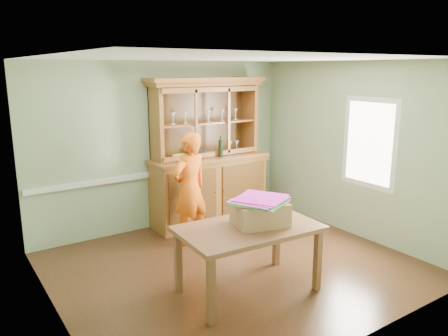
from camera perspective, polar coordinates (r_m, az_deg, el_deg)
floor at (r=5.99m, az=1.39°, el=-12.68°), size 4.50×4.50×0.00m
ceiling at (r=5.40m, az=1.55°, el=14.12°), size 4.50×4.50×0.00m
wall_back at (r=7.23m, az=-7.78°, el=2.95°), size 4.50×0.00×4.50m
wall_left at (r=4.65m, az=-21.80°, el=-3.45°), size 0.00×4.00×4.00m
wall_right at (r=7.06m, az=16.52°, el=2.29°), size 0.00×4.00×4.00m
wall_front at (r=4.14m, az=17.81°, el=-5.12°), size 4.50×0.00×4.50m
chair_rail at (r=7.30m, az=-7.58°, el=-0.56°), size 4.41×0.05×0.08m
framed_map at (r=4.89m, az=-22.53°, el=-0.31°), size 0.03×0.60×0.46m
window_panel at (r=6.84m, az=18.42°, el=3.11°), size 0.03×0.96×1.36m
china_hutch at (r=7.41m, az=-2.08°, el=-0.63°), size 2.08×0.69×2.44m
dining_table at (r=5.11m, az=3.22°, el=-8.62°), size 1.66×1.06×0.81m
cardboard_box at (r=5.11m, az=4.73°, el=-5.90°), size 0.69×0.60×0.27m
kite_stack at (r=5.00m, az=4.75°, el=-4.30°), size 0.69×0.69×0.06m
person at (r=6.48m, az=-4.48°, el=-2.71°), size 0.69×0.53×1.69m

